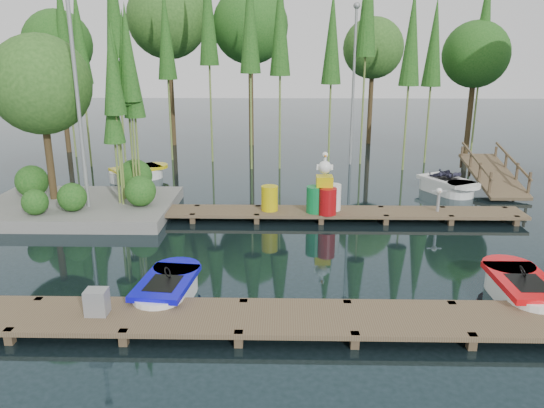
{
  "coord_description": "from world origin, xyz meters",
  "views": [
    {
      "loc": [
        0.8,
        -13.82,
        5.35
      ],
      "look_at": [
        0.5,
        0.5,
        1.1
      ],
      "focal_mm": 35.0,
      "sensor_mm": 36.0,
      "label": 1
    }
  ],
  "objects_px": {
    "boat_blue": "(167,290)",
    "boat_red": "(522,290)",
    "utility_cabinet": "(97,302)",
    "drum_cluster": "(325,195)",
    "island": "(64,117)",
    "boat_yellow_far": "(137,173)",
    "yellow_barrel": "(270,198)"
  },
  "relations": [
    {
      "from": "island",
      "to": "boat_blue",
      "type": "xyz_separation_m",
      "value": [
        4.58,
        -6.56,
        -2.95
      ]
    },
    {
      "from": "island",
      "to": "utility_cabinet",
      "type": "xyz_separation_m",
      "value": [
        3.47,
        -7.79,
        -2.62
      ]
    },
    {
      "from": "island",
      "to": "boat_yellow_far",
      "type": "distance_m",
      "value": 5.41
    },
    {
      "from": "boat_yellow_far",
      "to": "boat_red",
      "type": "bearing_deg",
      "value": -62.04
    },
    {
      "from": "boat_red",
      "to": "utility_cabinet",
      "type": "bearing_deg",
      "value": -171.4
    },
    {
      "from": "island",
      "to": "yellow_barrel",
      "type": "height_order",
      "value": "island"
    },
    {
      "from": "boat_blue",
      "to": "boat_red",
      "type": "bearing_deg",
      "value": 7.36
    },
    {
      "from": "drum_cluster",
      "to": "boat_red",
      "type": "bearing_deg",
      "value": -54.66
    },
    {
      "from": "boat_blue",
      "to": "utility_cabinet",
      "type": "bearing_deg",
      "value": -125.54
    },
    {
      "from": "boat_red",
      "to": "drum_cluster",
      "type": "xyz_separation_m",
      "value": [
        -3.9,
        5.51,
        0.62
      ]
    },
    {
      "from": "boat_blue",
      "to": "yellow_barrel",
      "type": "height_order",
      "value": "yellow_barrel"
    },
    {
      "from": "island",
      "to": "drum_cluster",
      "type": "bearing_deg",
      "value": -6.37
    },
    {
      "from": "utility_cabinet",
      "to": "drum_cluster",
      "type": "distance_m",
      "value": 8.47
    },
    {
      "from": "boat_red",
      "to": "island",
      "type": "bearing_deg",
      "value": 152.4
    },
    {
      "from": "boat_yellow_far",
      "to": "yellow_barrel",
      "type": "xyz_separation_m",
      "value": [
        5.7,
        -5.24,
        0.43
      ]
    },
    {
      "from": "boat_blue",
      "to": "drum_cluster",
      "type": "bearing_deg",
      "value": 62.06
    },
    {
      "from": "utility_cabinet",
      "to": "yellow_barrel",
      "type": "distance_m",
      "value": 7.7
    },
    {
      "from": "boat_red",
      "to": "utility_cabinet",
      "type": "distance_m",
      "value": 8.98
    },
    {
      "from": "boat_blue",
      "to": "boat_yellow_far",
      "type": "relative_size",
      "value": 0.92
    },
    {
      "from": "boat_red",
      "to": "boat_yellow_far",
      "type": "xyz_separation_m",
      "value": [
        -11.36,
        10.9,
        0.02
      ]
    },
    {
      "from": "island",
      "to": "yellow_barrel",
      "type": "relative_size",
      "value": 8.43
    },
    {
      "from": "boat_blue",
      "to": "yellow_barrel",
      "type": "relative_size",
      "value": 3.1
    },
    {
      "from": "boat_yellow_far",
      "to": "utility_cabinet",
      "type": "xyz_separation_m",
      "value": [
        2.49,
        -12.24,
        0.29
      ]
    },
    {
      "from": "boat_blue",
      "to": "drum_cluster",
      "type": "relative_size",
      "value": 1.29
    },
    {
      "from": "utility_cabinet",
      "to": "boat_blue",
      "type": "bearing_deg",
      "value": 47.93
    },
    {
      "from": "boat_yellow_far",
      "to": "yellow_barrel",
      "type": "distance_m",
      "value": 7.75
    },
    {
      "from": "island",
      "to": "boat_yellow_far",
      "type": "relative_size",
      "value": 2.51
    },
    {
      "from": "boat_red",
      "to": "boat_yellow_far",
      "type": "height_order",
      "value": "boat_yellow_far"
    },
    {
      "from": "boat_blue",
      "to": "utility_cabinet",
      "type": "xyz_separation_m",
      "value": [
        -1.11,
        -1.23,
        0.33
      ]
    },
    {
      "from": "boat_red",
      "to": "utility_cabinet",
      "type": "height_order",
      "value": "utility_cabinet"
    },
    {
      "from": "island",
      "to": "boat_red",
      "type": "height_order",
      "value": "island"
    },
    {
      "from": "boat_yellow_far",
      "to": "yellow_barrel",
      "type": "relative_size",
      "value": 3.36
    }
  ]
}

